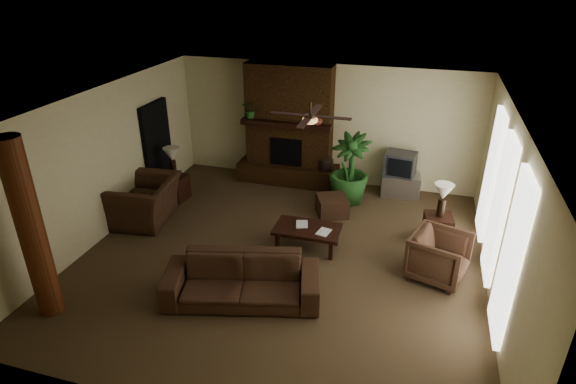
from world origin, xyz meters
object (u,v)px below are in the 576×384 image
(armchair_right, at_px, (439,254))
(coffee_table, at_px, (307,230))
(sofa, at_px, (241,274))
(floor_plant, at_px, (349,183))
(tv_stand, at_px, (400,185))
(ottoman, at_px, (332,206))
(lamp_right, at_px, (443,194))
(side_table_right, at_px, (437,229))
(side_table_left, at_px, (175,188))
(floor_vase, at_px, (326,170))
(lamp_left, at_px, (172,156))
(armchair_left, at_px, (144,194))
(log_column, at_px, (31,231))

(armchair_right, distance_m, coffee_table, 2.34)
(sofa, relative_size, floor_plant, 1.55)
(tv_stand, relative_size, floor_plant, 0.55)
(ottoman, relative_size, tv_stand, 0.71)
(tv_stand, xyz_separation_m, floor_plant, (-1.08, -0.64, 0.19))
(lamp_right, bearing_deg, coffee_table, -158.50)
(tv_stand, xyz_separation_m, side_table_right, (0.82, -1.86, 0.03))
(side_table_left, bearing_deg, floor_vase, 26.33)
(side_table_left, distance_m, lamp_left, 0.73)
(ottoman, bearing_deg, lamp_left, -176.59)
(ottoman, xyz_separation_m, floor_vase, (-0.42, 1.27, 0.23))
(sofa, height_order, armchair_left, armchair_left)
(armchair_left, height_order, ottoman, armchair_left)
(tv_stand, relative_size, side_table_left, 1.55)
(armchair_right, bearing_deg, lamp_right, 17.54)
(ottoman, height_order, lamp_left, lamp_left)
(log_column, bearing_deg, armchair_left, 92.28)
(sofa, distance_m, side_table_left, 3.96)
(log_column, bearing_deg, coffee_table, 39.99)
(floor_vase, bearing_deg, log_column, -119.41)
(coffee_table, bearing_deg, tv_stand, 61.75)
(armchair_left, distance_m, ottoman, 3.87)
(ottoman, relative_size, floor_plant, 0.39)
(lamp_left, relative_size, side_table_right, 1.18)
(sofa, relative_size, armchair_left, 1.78)
(sofa, distance_m, coffee_table, 1.83)
(ottoman, bearing_deg, coffee_table, -97.47)
(coffee_table, distance_m, floor_plant, 2.16)
(sofa, bearing_deg, floor_vase, 70.97)
(tv_stand, height_order, lamp_right, lamp_right)
(floor_plant, xyz_separation_m, side_table_right, (1.90, -1.22, -0.16))
(armchair_left, bearing_deg, side_table_left, 166.76)
(coffee_table, height_order, lamp_right, lamp_right)
(lamp_left, bearing_deg, tv_stand, 17.86)
(floor_plant, bearing_deg, log_column, -127.20)
(armchair_right, relative_size, floor_vase, 1.17)
(tv_stand, distance_m, lamp_right, 2.16)
(sofa, bearing_deg, tv_stand, 50.78)
(sofa, bearing_deg, side_table_right, 27.83)
(side_table_left, distance_m, side_table_right, 5.64)
(tv_stand, bearing_deg, log_column, -137.39)
(armchair_left, xyz_separation_m, coffee_table, (3.44, -0.11, -0.22))
(floor_plant, height_order, lamp_right, lamp_right)
(tv_stand, relative_size, floor_vase, 1.10)
(log_column, height_order, side_table_right, log_column)
(ottoman, height_order, lamp_right, lamp_right)
(log_column, height_order, side_table_left, log_column)
(floor_plant, bearing_deg, coffee_table, -100.79)
(armchair_right, height_order, lamp_left, lamp_left)
(side_table_left, bearing_deg, armchair_right, -14.14)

